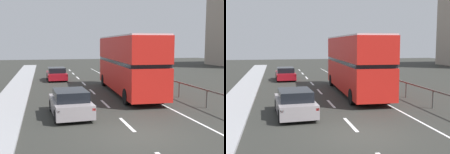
% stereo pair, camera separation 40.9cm
% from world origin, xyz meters
% --- Properties ---
extents(ground_plane, '(74.44, 120.00, 0.10)m').
position_xyz_m(ground_plane, '(0.00, 0.00, -0.05)').
color(ground_plane, '#2C2C28').
extents(lane_paint_markings, '(3.52, 46.00, 0.01)m').
position_xyz_m(lane_paint_markings, '(2.00, 8.85, 0.00)').
color(lane_paint_markings, silver).
rests_on(lane_paint_markings, ground).
extents(bridge_side_railing, '(0.10, 42.00, 1.08)m').
position_xyz_m(bridge_side_railing, '(5.49, 9.00, 0.88)').
color(bridge_side_railing, '#4D4C48').
rests_on(bridge_side_railing, ground).
extents(double_decker_bus_red, '(2.92, 11.38, 4.28)m').
position_xyz_m(double_decker_bus_red, '(2.48, 9.68, 2.30)').
color(double_decker_bus_red, red).
rests_on(double_decker_bus_red, ground).
extents(hatchback_car_near, '(2.05, 4.10, 1.37)m').
position_xyz_m(hatchback_car_near, '(-2.39, 3.79, 0.66)').
color(hatchback_car_near, gray).
rests_on(hatchback_car_near, ground).
extents(sedan_car_ahead, '(1.99, 4.16, 1.33)m').
position_xyz_m(sedan_car_ahead, '(-2.34, 18.93, 0.64)').
color(sedan_car_ahead, maroon).
rests_on(sedan_car_ahead, ground).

